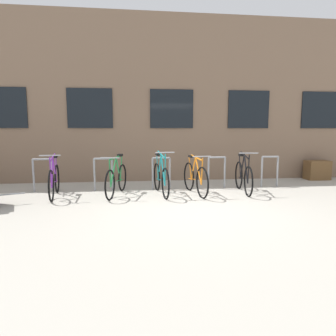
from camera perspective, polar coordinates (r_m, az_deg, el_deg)
ground_plane at (r=6.13m, az=4.50°, el=-7.47°), size 42.00×42.00×0.00m
storefront_building at (r=12.36m, az=-1.26°, el=11.63°), size 28.00×6.56×4.95m
bike_rack at (r=7.82m, az=-1.31°, el=-0.44°), size 6.50×0.05×0.85m
bicycle_teal at (r=7.24m, az=-1.38°, el=-1.92°), size 0.44×1.74×1.09m
bicycle_black at (r=7.71m, az=14.25°, el=-1.58°), size 0.44×1.70×1.05m
bicycle_orange at (r=7.31m, az=5.23°, el=-1.89°), size 0.44×1.69×0.99m
bicycle_purple at (r=7.50m, az=-21.01°, el=-2.16°), size 0.44×1.73×1.04m
bicycle_green at (r=7.29m, az=-9.85°, el=-2.09°), size 0.54×1.72×0.98m
planter_box at (r=10.47m, az=26.71°, el=-0.35°), size 0.70×0.44×0.60m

